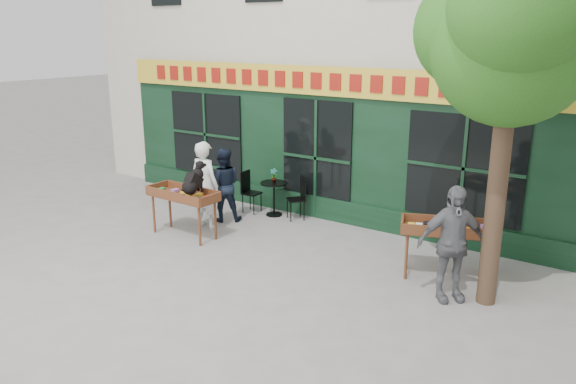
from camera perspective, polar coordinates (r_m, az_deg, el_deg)
name	(u,v)px	position (r m, az deg, el deg)	size (l,w,h in m)	color
ground	(252,249)	(10.76, -3.72, -5.77)	(80.00, 80.00, 0.00)	slate
street_tree	(519,22)	(8.40, 22.42, 15.70)	(3.05, 2.90, 5.60)	#382619
book_cart_center	(183,197)	(11.34, -10.62, -0.48)	(1.52, 0.66, 0.99)	#5B301A
dog	(193,177)	(10.94, -9.63, 1.51)	(0.34, 0.60, 0.60)	black
woman	(205,185)	(11.76, -8.42, 0.71)	(0.67, 0.44, 1.84)	silver
book_cart_right	(448,231)	(9.62, 15.97, -3.84)	(1.62, 1.13, 0.99)	#5B301A
man_right	(451,244)	(8.83, 16.26, -5.05)	(1.06, 0.44, 1.82)	#5C5C61
bistro_table	(274,192)	(12.49, -1.44, 0.00)	(0.60, 0.60, 0.76)	black
bistro_chair_left	(248,188)	(12.78, -4.04, 0.40)	(0.39, 0.39, 0.95)	black
bistro_chair_right	(300,194)	(12.25, 1.19, -0.25)	(0.51, 0.51, 0.95)	black
potted_plant	(274,175)	(12.39, -1.45, 1.70)	(0.17, 0.12, 0.32)	gray
man_left	(223,185)	(12.17, -6.61, 0.73)	(0.78, 0.61, 1.61)	black
chalkboard	(215,182)	(13.98, -7.41, 0.99)	(0.58, 0.28, 0.79)	black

